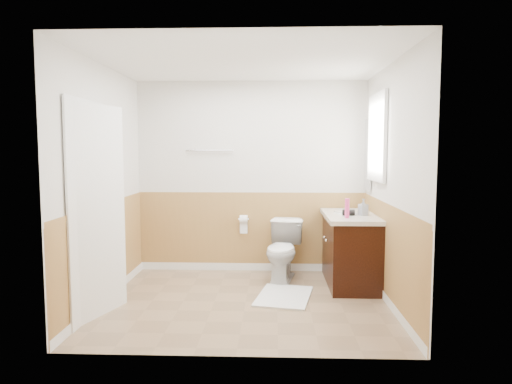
{
  "coord_description": "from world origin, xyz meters",
  "views": [
    {
      "loc": [
        0.29,
        -4.75,
        1.61
      ],
      "look_at": [
        0.1,
        0.25,
        1.15
      ],
      "focal_mm": 32.31,
      "sensor_mm": 36.0,
      "label": 1
    }
  ],
  "objects_px": {
    "toilet": "(283,251)",
    "vanity_cabinet": "(350,251)",
    "lotion_bottle": "(347,208)",
    "bath_mat": "(284,296)",
    "soap_dispenser": "(363,207)"
  },
  "relations": [
    {
      "from": "toilet",
      "to": "vanity_cabinet",
      "type": "distance_m",
      "value": 0.82
    },
    {
      "from": "toilet",
      "to": "lotion_bottle",
      "type": "distance_m",
      "value": 1.04
    },
    {
      "from": "bath_mat",
      "to": "soap_dispenser",
      "type": "distance_m",
      "value": 1.38
    },
    {
      "from": "vanity_cabinet",
      "to": "soap_dispenser",
      "type": "xyz_separation_m",
      "value": [
        0.12,
        -0.11,
        0.55
      ]
    },
    {
      "from": "soap_dispenser",
      "to": "toilet",
      "type": "bearing_deg",
      "value": 163.8
    },
    {
      "from": "vanity_cabinet",
      "to": "bath_mat",
      "type": "bearing_deg",
      "value": -146.79
    },
    {
      "from": "toilet",
      "to": "bath_mat",
      "type": "bearing_deg",
      "value": -79.03
    },
    {
      "from": "vanity_cabinet",
      "to": "soap_dispenser",
      "type": "distance_m",
      "value": 0.57
    },
    {
      "from": "toilet",
      "to": "bath_mat",
      "type": "height_order",
      "value": "toilet"
    },
    {
      "from": "vanity_cabinet",
      "to": "soap_dispenser",
      "type": "bearing_deg",
      "value": -41.64
    },
    {
      "from": "toilet",
      "to": "soap_dispenser",
      "type": "xyz_separation_m",
      "value": [
        0.92,
        -0.27,
        0.58
      ]
    },
    {
      "from": "toilet",
      "to": "vanity_cabinet",
      "type": "xyz_separation_m",
      "value": [
        0.8,
        -0.16,
        0.03
      ]
    },
    {
      "from": "toilet",
      "to": "lotion_bottle",
      "type": "height_order",
      "value": "lotion_bottle"
    },
    {
      "from": "toilet",
      "to": "vanity_cabinet",
      "type": "height_order",
      "value": "vanity_cabinet"
    },
    {
      "from": "lotion_bottle",
      "to": "soap_dispenser",
      "type": "relative_size",
      "value": 1.13
    }
  ]
}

